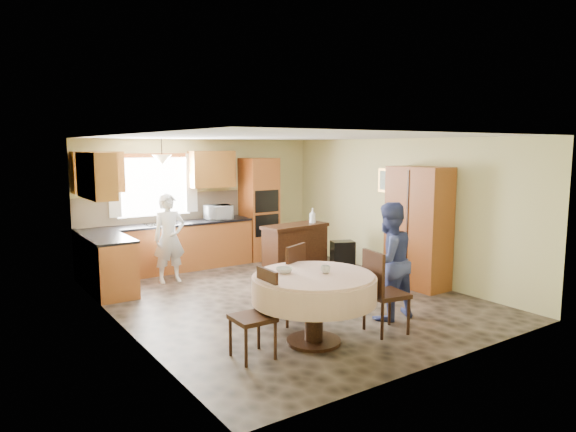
# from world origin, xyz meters

# --- Properties ---
(floor) EXTENTS (5.00, 6.00, 0.01)m
(floor) POSITION_xyz_m (0.00, 0.00, 0.00)
(floor) COLOR brown
(floor) RESTS_ON ground
(ceiling) EXTENTS (5.00, 6.00, 0.01)m
(ceiling) POSITION_xyz_m (0.00, 0.00, 2.50)
(ceiling) COLOR white
(ceiling) RESTS_ON wall_back
(wall_back) EXTENTS (5.00, 0.02, 2.50)m
(wall_back) POSITION_xyz_m (0.00, 3.00, 1.25)
(wall_back) COLOR #CCC783
(wall_back) RESTS_ON floor
(wall_front) EXTENTS (5.00, 0.02, 2.50)m
(wall_front) POSITION_xyz_m (0.00, -3.00, 1.25)
(wall_front) COLOR #CCC783
(wall_front) RESTS_ON floor
(wall_left) EXTENTS (0.02, 6.00, 2.50)m
(wall_left) POSITION_xyz_m (-2.50, 0.00, 1.25)
(wall_left) COLOR #CCC783
(wall_left) RESTS_ON floor
(wall_right) EXTENTS (0.02, 6.00, 2.50)m
(wall_right) POSITION_xyz_m (2.50, 0.00, 1.25)
(wall_right) COLOR #CCC783
(wall_right) RESTS_ON floor
(window) EXTENTS (1.40, 0.03, 1.10)m
(window) POSITION_xyz_m (-1.00, 2.98, 1.60)
(window) COLOR white
(window) RESTS_ON wall_back
(curtain_left) EXTENTS (0.22, 0.02, 1.15)m
(curtain_left) POSITION_xyz_m (-1.75, 2.93, 1.65)
(curtain_left) COLOR white
(curtain_left) RESTS_ON wall_back
(curtain_right) EXTENTS (0.22, 0.02, 1.15)m
(curtain_right) POSITION_xyz_m (-0.25, 2.93, 1.65)
(curtain_right) COLOR white
(curtain_right) RESTS_ON wall_back
(base_cab_back) EXTENTS (3.30, 0.60, 0.88)m
(base_cab_back) POSITION_xyz_m (-0.85, 2.70, 0.44)
(base_cab_back) COLOR #AD622E
(base_cab_back) RESTS_ON floor
(counter_back) EXTENTS (3.30, 0.64, 0.04)m
(counter_back) POSITION_xyz_m (-0.85, 2.70, 0.90)
(counter_back) COLOR black
(counter_back) RESTS_ON base_cab_back
(base_cab_left) EXTENTS (0.60, 1.20, 0.88)m
(base_cab_left) POSITION_xyz_m (-2.20, 1.80, 0.44)
(base_cab_left) COLOR #AD622E
(base_cab_left) RESTS_ON floor
(counter_left) EXTENTS (0.64, 1.20, 0.04)m
(counter_left) POSITION_xyz_m (-2.20, 1.80, 0.90)
(counter_left) COLOR black
(counter_left) RESTS_ON base_cab_left
(backsplash) EXTENTS (3.30, 0.02, 0.55)m
(backsplash) POSITION_xyz_m (-0.85, 2.99, 1.18)
(backsplash) COLOR #CAB08E
(backsplash) RESTS_ON wall_back
(wall_cab_left) EXTENTS (0.85, 0.33, 0.72)m
(wall_cab_left) POSITION_xyz_m (-2.05, 2.83, 1.91)
(wall_cab_left) COLOR #BC762F
(wall_cab_left) RESTS_ON wall_back
(wall_cab_right) EXTENTS (0.90, 0.33, 0.72)m
(wall_cab_right) POSITION_xyz_m (0.15, 2.83, 1.91)
(wall_cab_right) COLOR #BC762F
(wall_cab_right) RESTS_ON wall_back
(wall_cab_side) EXTENTS (0.33, 1.20, 0.72)m
(wall_cab_side) POSITION_xyz_m (-2.33, 1.80, 1.91)
(wall_cab_side) COLOR #BC762F
(wall_cab_side) RESTS_ON wall_left
(oven_tower) EXTENTS (0.66, 0.62, 2.12)m
(oven_tower) POSITION_xyz_m (1.15, 2.69, 1.06)
(oven_tower) COLOR #AD622E
(oven_tower) RESTS_ON floor
(oven_upper) EXTENTS (0.56, 0.01, 0.45)m
(oven_upper) POSITION_xyz_m (1.15, 2.38, 1.25)
(oven_upper) COLOR black
(oven_upper) RESTS_ON oven_tower
(oven_lower) EXTENTS (0.56, 0.01, 0.45)m
(oven_lower) POSITION_xyz_m (1.15, 2.38, 0.75)
(oven_lower) COLOR black
(oven_lower) RESTS_ON oven_tower
(pendant) EXTENTS (0.36, 0.36, 0.18)m
(pendant) POSITION_xyz_m (-1.00, 2.50, 2.12)
(pendant) COLOR beige
(pendant) RESTS_ON ceiling
(sideboard) EXTENTS (1.29, 0.63, 0.89)m
(sideboard) POSITION_xyz_m (0.95, 1.09, 0.44)
(sideboard) COLOR #3C2010
(sideboard) RESTS_ON floor
(space_heater) EXTENTS (0.50, 0.43, 0.58)m
(space_heater) POSITION_xyz_m (1.88, 0.84, 0.29)
(space_heater) COLOR black
(space_heater) RESTS_ON floor
(cupboard) EXTENTS (0.53, 1.06, 2.03)m
(cupboard) POSITION_xyz_m (2.22, -0.69, 1.01)
(cupboard) COLOR #AD622E
(cupboard) RESTS_ON floor
(dining_table) EXTENTS (1.49, 1.49, 0.85)m
(dining_table) POSITION_xyz_m (-0.76, -1.74, 0.66)
(dining_table) COLOR #3C2010
(dining_table) RESTS_ON floor
(chair_left) EXTENTS (0.44, 0.44, 0.99)m
(chair_left) POSITION_xyz_m (-1.51, -1.71, 0.55)
(chair_left) COLOR #3C2010
(chair_left) RESTS_ON floor
(chair_back) EXTENTS (0.61, 0.61, 1.07)m
(chair_back) POSITION_xyz_m (-0.59, -0.95, 0.59)
(chair_back) COLOR #3C2010
(chair_back) RESTS_ON floor
(chair_right) EXTENTS (0.53, 0.53, 1.07)m
(chair_right) POSITION_xyz_m (0.14, -1.95, 0.59)
(chair_right) COLOR #3C2010
(chair_right) RESTS_ON floor
(framed_picture) EXTENTS (0.06, 0.53, 0.44)m
(framed_picture) POSITION_xyz_m (2.47, 0.24, 1.74)
(framed_picture) COLOR gold
(framed_picture) RESTS_ON wall_right
(microwave) EXTENTS (0.55, 0.40, 0.28)m
(microwave) POSITION_xyz_m (0.18, 2.65, 1.06)
(microwave) COLOR silver
(microwave) RESTS_ON counter_back
(person_sink) EXTENTS (0.58, 0.39, 1.55)m
(person_sink) POSITION_xyz_m (-1.13, 1.93, 0.78)
(person_sink) COLOR silver
(person_sink) RESTS_ON floor
(person_dining) EXTENTS (0.81, 0.64, 1.61)m
(person_dining) POSITION_xyz_m (0.63, -1.59, 0.81)
(person_dining) COLOR #3D4887
(person_dining) RESTS_ON floor
(bowl_sideboard) EXTENTS (0.26, 0.26, 0.05)m
(bowl_sideboard) POSITION_xyz_m (0.57, 1.09, 0.92)
(bowl_sideboard) COLOR #B2B2B2
(bowl_sideboard) RESTS_ON sideboard
(bottle_sideboard) EXTENTS (0.17, 0.17, 0.33)m
(bottle_sideboard) POSITION_xyz_m (1.35, 1.09, 1.05)
(bottle_sideboard) COLOR silver
(bottle_sideboard) RESTS_ON sideboard
(cup_table) EXTENTS (0.13, 0.13, 0.09)m
(cup_table) POSITION_xyz_m (-0.62, -1.79, 0.90)
(cup_table) COLOR #B2B2B2
(cup_table) RESTS_ON dining_table
(bowl_table) EXTENTS (0.26, 0.26, 0.06)m
(bowl_table) POSITION_xyz_m (-1.02, -1.49, 0.88)
(bowl_table) COLOR #B2B2B2
(bowl_table) RESTS_ON dining_table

